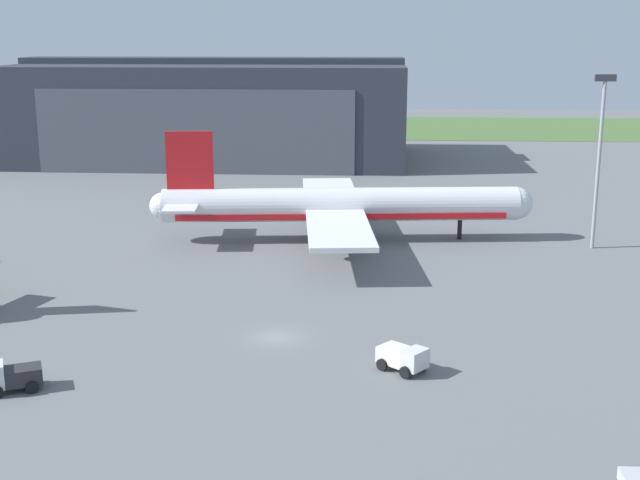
# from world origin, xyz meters

# --- Properties ---
(ground_plane) EXTENTS (440.00, 440.00, 0.00)m
(ground_plane) POSITION_xyz_m (0.00, 0.00, 0.00)
(ground_plane) COLOR slate
(grass_field_strip) EXTENTS (440.00, 56.00, 0.08)m
(grass_field_strip) POSITION_xyz_m (0.00, 162.60, 0.04)
(grass_field_strip) COLOR #4C6C36
(grass_field_strip) RESTS_ON ground_plane
(maintenance_hangar) EXTENTS (76.28, 40.14, 20.29)m
(maintenance_hangar) POSITION_xyz_m (-24.28, 103.20, 9.69)
(maintenance_hangar) COLOR #2D333D
(maintenance_hangar) RESTS_ON ground_plane
(airliner_far_left) EXTENTS (47.31, 41.72, 13.66)m
(airliner_far_left) POSITION_xyz_m (4.08, 34.80, 4.35)
(airliner_far_left) COLOR silver
(airliner_far_left) RESTS_ON ground_plane
(pushback_tractor) EXTENTS (4.37, 3.44, 2.24)m
(pushback_tractor) POSITION_xyz_m (-17.93, -12.12, 1.13)
(pushback_tractor) COLOR silver
(pushback_tractor) RESTS_ON ground_plane
(baggage_tug) EXTENTS (4.14, 3.91, 2.01)m
(baggage_tug) POSITION_xyz_m (10.51, -6.60, 1.10)
(baggage_tug) COLOR silver
(baggage_tug) RESTS_ON ground_plane
(apron_light_mast) EXTENTS (2.40, 0.50, 20.56)m
(apron_light_mast) POSITION_xyz_m (34.47, 32.70, 11.94)
(apron_light_mast) COLOR #99999E
(apron_light_mast) RESTS_ON ground_plane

